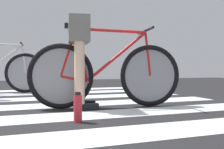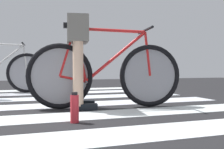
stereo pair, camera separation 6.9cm
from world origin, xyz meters
name	(u,v)px [view 2 (the right image)]	position (x,y,z in m)	size (l,w,h in m)	color
ground	(9,110)	(0.00, 0.00, 0.01)	(18.00, 14.00, 0.02)	black
crosswalk_markings	(8,113)	(0.01, -0.26, 0.02)	(5.45, 5.75, 0.00)	silver
bicycle_1_of_3	(106,73)	(1.03, -0.23, 0.41)	(1.72, 0.53, 0.93)	black
cyclist_1_of_3	(78,49)	(0.72, -0.19, 0.67)	(0.37, 0.44, 1.00)	beige
water_bottle	(75,108)	(0.55, -0.91, 0.14)	(0.07, 0.07, 0.25)	red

